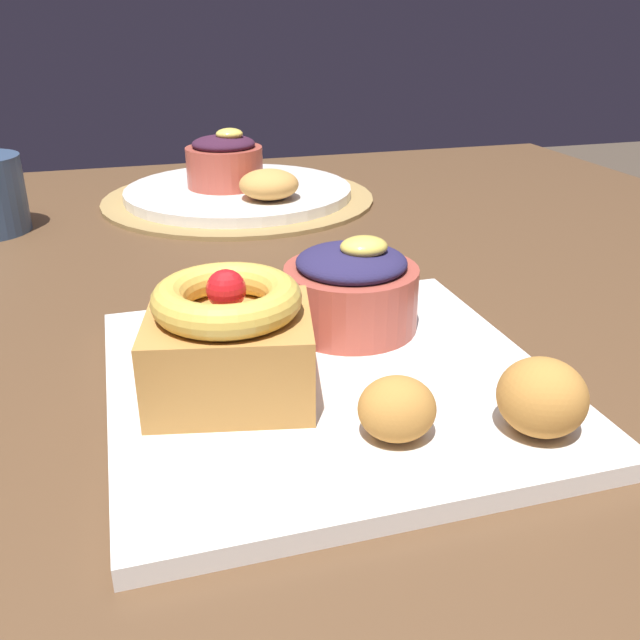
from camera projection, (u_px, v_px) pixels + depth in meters
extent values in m
cube|color=brown|center=(267.00, 322.00, 0.58)|extent=(1.20, 1.14, 0.04)
cylinder|color=brown|center=(488.00, 366.00, 1.28)|extent=(0.07, 0.07, 0.69)
cylinder|color=#997A47|center=(239.00, 198.00, 0.86)|extent=(0.33, 0.33, 0.00)
cube|color=white|center=(329.00, 382.00, 0.43)|extent=(0.27, 0.27, 0.01)
cube|color=#B77F3D|center=(230.00, 355.00, 0.40)|extent=(0.11, 0.10, 0.05)
torus|color=#E5BC4C|center=(227.00, 299.00, 0.39)|extent=(0.10, 0.10, 0.02)
sphere|color=red|center=(226.00, 289.00, 0.38)|extent=(0.02, 0.02, 0.02)
cylinder|color=#B24C3D|center=(351.00, 298.00, 0.49)|extent=(0.09, 0.09, 0.04)
ellipsoid|color=#28234C|center=(351.00, 262.00, 0.47)|extent=(0.08, 0.08, 0.02)
ellipsoid|color=#E5CC56|center=(364.00, 247.00, 0.47)|extent=(0.03, 0.03, 0.01)
ellipsoid|color=#BC7F38|center=(397.00, 409.00, 0.36)|extent=(0.04, 0.04, 0.03)
ellipsoid|color=#BC7F38|center=(542.00, 397.00, 0.37)|extent=(0.05, 0.05, 0.04)
cylinder|color=white|center=(239.00, 192.00, 0.86)|extent=(0.28, 0.28, 0.01)
cylinder|color=#B24C3D|center=(225.00, 167.00, 0.85)|extent=(0.09, 0.09, 0.05)
ellipsoid|color=#38192D|center=(223.00, 144.00, 0.84)|extent=(0.08, 0.08, 0.02)
ellipsoid|color=#E5CC56|center=(229.00, 134.00, 0.83)|extent=(0.03, 0.03, 0.01)
ellipsoid|color=#C68E47|center=(269.00, 184.00, 0.80)|extent=(0.07, 0.07, 0.03)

